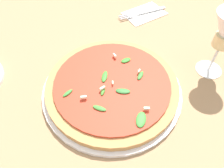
{
  "coord_description": "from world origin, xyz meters",
  "views": [
    {
      "loc": [
        0.09,
        0.32,
        0.47
      ],
      "look_at": [
        -0.03,
        -0.01,
        0.03
      ],
      "focal_mm": 35.0,
      "sensor_mm": 36.0,
      "label": 1
    }
  ],
  "objects": [
    {
      "name": "napkin",
      "position": [
        -0.27,
        -0.3,
        0.0
      ],
      "size": [
        0.16,
        0.12,
        0.01
      ],
      "rotation": [
        0.0,
        0.0,
        0.19
      ],
      "color": "white",
      "rests_on": "ground_plane"
    },
    {
      "name": "fork",
      "position": [
        -0.26,
        -0.3,
        0.01
      ],
      "size": [
        0.19,
        0.02,
        0.0
      ],
      "rotation": [
        0.0,
        0.0,
        0.02
      ],
      "color": "silver",
      "rests_on": "ground_plane"
    },
    {
      "name": "ground_plane",
      "position": [
        0.0,
        0.0,
        0.0
      ],
      "size": [
        6.0,
        6.0,
        0.0
      ],
      "primitive_type": "plane",
      "color": "#9E7A56"
    },
    {
      "name": "pizza_arugula_main",
      "position": [
        -0.03,
        -0.01,
        0.02
      ],
      "size": [
        0.36,
        0.36,
        0.05
      ],
      "color": "white",
      "rests_on": "ground_plane"
    }
  ]
}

